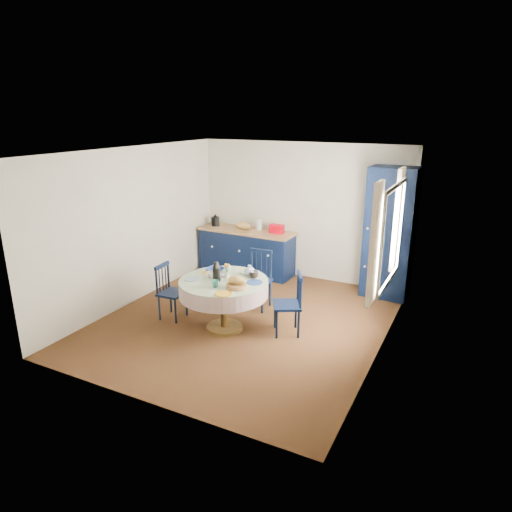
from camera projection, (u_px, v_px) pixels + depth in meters
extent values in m
plane|color=black|center=(245.00, 321.00, 6.86)|extent=(4.50, 4.50, 0.00)
plane|color=white|center=(243.00, 151.00, 6.10)|extent=(4.50, 4.50, 0.00)
cube|color=beige|center=(302.00, 211.00, 8.40)|extent=(4.00, 0.02, 2.50)
cube|color=beige|center=(135.00, 226.00, 7.34)|extent=(0.02, 4.50, 2.50)
cube|color=beige|center=(387.00, 261.00, 5.62)|extent=(0.02, 4.50, 2.50)
plane|color=white|center=(393.00, 235.00, 5.80)|extent=(0.00, 1.20, 1.20)
cube|color=beige|center=(375.00, 245.00, 5.23)|extent=(0.05, 0.34, 1.45)
cube|color=beige|center=(397.00, 220.00, 6.42)|extent=(0.05, 0.34, 1.45)
cube|color=black|center=(247.00, 252.00, 8.83)|extent=(1.86, 0.60, 0.81)
cube|color=#A8814C|center=(246.00, 231.00, 8.70)|extent=(1.92, 0.64, 0.04)
cube|color=#99000C|center=(277.00, 229.00, 8.44)|extent=(0.26, 0.15, 0.16)
cube|color=#A8814C|center=(243.00, 230.00, 8.68)|extent=(0.35, 0.25, 0.02)
ellipsoid|color=tan|center=(243.00, 226.00, 8.66)|extent=(0.31, 0.20, 0.13)
cylinder|color=silver|center=(259.00, 224.00, 8.66)|extent=(0.12, 0.12, 0.22)
cube|color=black|center=(390.00, 233.00, 7.52)|extent=(0.78, 0.57, 2.18)
cylinder|color=white|center=(368.00, 229.00, 7.38)|extent=(0.04, 0.02, 0.04)
cylinder|color=white|center=(365.00, 267.00, 7.58)|extent=(0.04, 0.02, 0.04)
cylinder|color=#503816|center=(225.00, 327.00, 6.60)|extent=(0.52, 0.52, 0.05)
cylinder|color=#503816|center=(224.00, 305.00, 6.49)|extent=(0.11, 0.11, 0.68)
cylinder|color=#503816|center=(224.00, 282.00, 6.38)|extent=(1.19, 1.19, 0.03)
cylinder|color=silver|center=(224.00, 288.00, 6.41)|extent=(1.25, 1.25, 0.22)
cylinder|color=white|center=(224.00, 280.00, 6.38)|extent=(1.25, 1.25, 0.01)
cylinder|color=#92BBC5|center=(192.00, 279.00, 6.40)|extent=(0.22, 0.22, 0.01)
cylinder|color=gold|center=(223.00, 294.00, 5.88)|extent=(0.22, 0.22, 0.01)
cylinder|color=navy|center=(255.00, 282.00, 6.27)|extent=(0.22, 0.22, 0.01)
cylinder|color=#7BA968|center=(247.00, 272.00, 6.68)|extent=(0.22, 0.22, 0.01)
cylinder|color=gold|center=(210.00, 272.00, 6.67)|extent=(0.22, 0.22, 0.01)
cylinder|color=#AA6D44|center=(237.00, 286.00, 6.09)|extent=(0.28, 0.28, 0.05)
ellipsoid|color=tan|center=(236.00, 280.00, 6.07)|extent=(0.26, 0.16, 0.11)
cube|color=silver|center=(224.00, 276.00, 6.47)|extent=(0.10, 0.07, 0.04)
cylinder|color=black|center=(176.00, 311.00, 6.73)|extent=(0.03, 0.03, 0.38)
cylinder|color=black|center=(187.00, 304.00, 6.99)|extent=(0.03, 0.03, 0.38)
cylinder|color=black|center=(159.00, 308.00, 6.84)|extent=(0.03, 0.03, 0.38)
cylinder|color=black|center=(171.00, 301.00, 7.10)|extent=(0.03, 0.03, 0.38)
cube|color=black|center=(172.00, 293.00, 6.85)|extent=(0.38, 0.39, 0.04)
cylinder|color=black|center=(157.00, 281.00, 6.72)|extent=(0.03, 0.03, 0.43)
cylinder|color=black|center=(168.00, 275.00, 6.98)|extent=(0.03, 0.03, 0.43)
cube|color=black|center=(162.00, 266.00, 6.79)|extent=(0.05, 0.34, 0.05)
cylinder|color=black|center=(159.00, 281.00, 6.78)|extent=(0.02, 0.02, 0.36)
cylinder|color=black|center=(163.00, 279.00, 6.85)|extent=(0.02, 0.02, 0.36)
cylinder|color=black|center=(166.00, 278.00, 6.92)|extent=(0.02, 0.02, 0.36)
cylinder|color=black|center=(243.00, 297.00, 7.20)|extent=(0.04, 0.04, 0.42)
cylinder|color=black|center=(262.00, 300.00, 7.06)|extent=(0.04, 0.04, 0.42)
cylinder|color=black|center=(251.00, 290.00, 7.47)|extent=(0.04, 0.04, 0.42)
cylinder|color=black|center=(270.00, 293.00, 7.34)|extent=(0.04, 0.04, 0.42)
cube|color=black|center=(256.00, 281.00, 7.20)|extent=(0.43, 0.41, 0.04)
cylinder|color=black|center=(252.00, 263.00, 7.35)|extent=(0.04, 0.04, 0.47)
cylinder|color=black|center=(271.00, 265.00, 7.21)|extent=(0.04, 0.04, 0.47)
cube|color=black|center=(261.00, 251.00, 7.21)|extent=(0.38, 0.05, 0.06)
cylinder|color=black|center=(256.00, 264.00, 7.32)|extent=(0.02, 0.02, 0.40)
cylinder|color=black|center=(261.00, 265.00, 7.29)|extent=(0.02, 0.02, 0.40)
cylinder|color=black|center=(266.00, 266.00, 7.25)|extent=(0.02, 0.02, 0.40)
cylinder|color=black|center=(275.00, 315.00, 6.58)|extent=(0.03, 0.03, 0.41)
cylinder|color=black|center=(277.00, 325.00, 6.28)|extent=(0.03, 0.03, 0.41)
cylinder|color=black|center=(296.00, 315.00, 6.59)|extent=(0.03, 0.03, 0.41)
cylinder|color=black|center=(299.00, 324.00, 6.29)|extent=(0.03, 0.03, 0.41)
cube|color=black|center=(287.00, 305.00, 6.37)|extent=(0.52, 0.53, 0.04)
cylinder|color=black|center=(298.00, 286.00, 6.46)|extent=(0.03, 0.03, 0.45)
cylinder|color=black|center=(301.00, 294.00, 6.15)|extent=(0.03, 0.03, 0.45)
cube|color=black|center=(300.00, 276.00, 6.24)|extent=(0.21, 0.33, 0.06)
cylinder|color=black|center=(299.00, 289.00, 6.39)|extent=(0.02, 0.02, 0.38)
cylinder|color=black|center=(299.00, 291.00, 6.31)|extent=(0.02, 0.02, 0.38)
cylinder|color=black|center=(300.00, 293.00, 6.23)|extent=(0.02, 0.02, 0.38)
imported|color=silver|center=(210.00, 275.00, 6.44)|extent=(0.11, 0.11, 0.09)
imported|color=#27746C|center=(215.00, 284.00, 6.11)|extent=(0.10, 0.10, 0.10)
imported|color=black|center=(254.00, 275.00, 6.44)|extent=(0.13, 0.13, 0.10)
imported|color=silver|center=(227.00, 268.00, 6.71)|extent=(0.09, 0.09, 0.09)
imported|color=navy|center=(215.00, 270.00, 6.68)|extent=(0.25, 0.25, 0.06)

